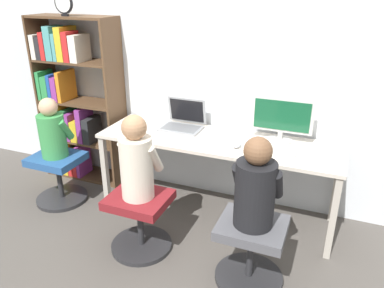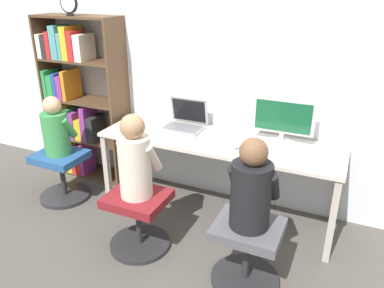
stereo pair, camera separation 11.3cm
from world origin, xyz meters
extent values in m
plane|color=#4C4742|center=(0.00, 0.00, 0.00)|extent=(14.00, 14.00, 0.00)
cube|color=silver|center=(0.00, 0.69, 1.30)|extent=(10.00, 0.05, 2.60)
cube|color=beige|center=(0.00, 0.31, 0.73)|extent=(2.11, 0.62, 0.03)
cube|color=#ADA497|center=(-1.01, 0.04, 0.36)|extent=(0.05, 0.05, 0.71)
cube|color=#ADA497|center=(1.01, 0.04, 0.36)|extent=(0.05, 0.05, 0.71)
cube|color=#ADA497|center=(-1.01, 0.58, 0.36)|extent=(0.05, 0.05, 0.71)
cube|color=#ADA497|center=(1.01, 0.58, 0.36)|extent=(0.05, 0.05, 0.71)
cylinder|color=beige|center=(0.50, 0.48, 0.75)|extent=(0.21, 0.21, 0.01)
cylinder|color=beige|center=(0.50, 0.48, 0.79)|extent=(0.04, 0.04, 0.07)
cube|color=beige|center=(0.50, 0.48, 0.97)|extent=(0.51, 0.02, 0.29)
cube|color=#144C2D|center=(0.50, 0.47, 0.97)|extent=(0.46, 0.01, 0.25)
cube|color=gray|center=(-0.39, 0.40, 0.75)|extent=(0.37, 0.25, 0.02)
cube|color=slate|center=(-0.39, 0.40, 0.76)|extent=(0.33, 0.20, 0.00)
cube|color=gray|center=(-0.39, 0.55, 0.89)|extent=(0.37, 0.06, 0.25)
cube|color=black|center=(-0.39, 0.55, 0.89)|extent=(0.33, 0.04, 0.21)
cube|color=silver|center=(0.47, 0.19, 0.75)|extent=(0.40, 0.14, 0.02)
cube|color=#BAB8AD|center=(0.47, 0.19, 0.77)|extent=(0.37, 0.12, 0.00)
ellipsoid|color=#99999E|center=(0.20, 0.21, 0.76)|extent=(0.06, 0.10, 0.03)
cylinder|color=#262628|center=(0.50, -0.42, 0.02)|extent=(0.49, 0.49, 0.04)
cylinder|color=#262628|center=(0.50, -0.42, 0.22)|extent=(0.05, 0.05, 0.38)
cube|color=#4C4C51|center=(0.50, -0.42, 0.45)|extent=(0.46, 0.40, 0.07)
cylinder|color=#262628|center=(-0.40, -0.40, 0.02)|extent=(0.49, 0.49, 0.04)
cylinder|color=#262628|center=(-0.40, -0.40, 0.22)|extent=(0.05, 0.05, 0.38)
cube|color=maroon|center=(-0.40, -0.40, 0.45)|extent=(0.46, 0.40, 0.07)
cylinder|color=black|center=(0.50, -0.42, 0.71)|extent=(0.27, 0.27, 0.46)
sphere|color=brown|center=(0.50, -0.42, 1.02)|extent=(0.18, 0.18, 0.18)
cylinder|color=black|center=(0.37, -0.36, 0.78)|extent=(0.08, 0.20, 0.25)
cylinder|color=black|center=(0.63, -0.36, 0.78)|extent=(0.08, 0.20, 0.25)
cylinder|color=beige|center=(-0.40, -0.40, 0.72)|extent=(0.25, 0.25, 0.48)
sphere|color=#A87A56|center=(-0.40, -0.40, 1.05)|extent=(0.18, 0.18, 0.18)
cylinder|color=beige|center=(-0.51, -0.33, 0.79)|extent=(0.07, 0.20, 0.26)
cylinder|color=beige|center=(-0.28, -0.33, 0.79)|extent=(0.07, 0.20, 0.26)
cube|color=#513823|center=(-2.00, 0.49, 0.85)|extent=(0.02, 0.33, 1.71)
cube|color=#513823|center=(-1.13, 0.49, 0.85)|extent=(0.02, 0.33, 1.71)
cube|color=#513823|center=(-1.57, 0.49, 0.01)|extent=(0.85, 0.32, 0.02)
cube|color=#513823|center=(-1.57, 0.49, 0.43)|extent=(0.85, 0.32, 0.02)
cube|color=#513823|center=(-1.57, 0.49, 0.85)|extent=(0.85, 0.32, 0.02)
cube|color=#513823|center=(-1.57, 0.49, 1.28)|extent=(0.85, 0.32, 0.02)
cube|color=#513823|center=(-1.57, 0.49, 1.70)|extent=(0.85, 0.32, 0.02)
cube|color=gold|center=(-1.96, 0.44, 0.14)|extent=(0.05, 0.22, 0.23)
cube|color=teal|center=(-1.90, 0.47, 0.15)|extent=(0.06, 0.28, 0.25)
cube|color=gold|center=(-1.84, 0.43, 0.21)|extent=(0.05, 0.19, 0.36)
cube|color=gold|center=(-1.77, 0.44, 0.15)|extent=(0.07, 0.22, 0.26)
cube|color=red|center=(-1.70, 0.45, 0.14)|extent=(0.06, 0.24, 0.23)
cube|color=red|center=(-1.64, 0.42, 0.15)|extent=(0.05, 0.18, 0.25)
cube|color=#8C338C|center=(-1.59, 0.45, 0.20)|extent=(0.04, 0.22, 0.36)
cube|color=#2D8C47|center=(-1.95, 0.44, 0.57)|extent=(0.07, 0.22, 0.26)
cube|color=#262628|center=(-1.88, 0.43, 0.57)|extent=(0.05, 0.19, 0.25)
cube|color=orange|center=(-1.82, 0.45, 0.62)|extent=(0.07, 0.23, 0.36)
cube|color=#2D8C47|center=(-1.74, 0.46, 0.60)|extent=(0.07, 0.25, 0.32)
cube|color=#8C338C|center=(-1.67, 0.45, 0.59)|extent=(0.06, 0.24, 0.29)
cube|color=gold|center=(-1.59, 0.45, 0.56)|extent=(0.08, 0.24, 0.22)
cube|color=#8C338C|center=(-1.51, 0.45, 0.63)|extent=(0.06, 0.23, 0.36)
cube|color=#262628|center=(-1.43, 0.45, 0.58)|extent=(0.08, 0.24, 0.26)
cube|color=#2D8C47|center=(-1.96, 0.44, 1.01)|extent=(0.04, 0.22, 0.29)
cube|color=#2D8C47|center=(-1.89, 0.47, 0.99)|extent=(0.08, 0.27, 0.25)
cube|color=#1E4C9E|center=(-1.83, 0.46, 1.00)|extent=(0.04, 0.25, 0.27)
cube|color=#8C338C|center=(-1.77, 0.45, 0.99)|extent=(0.07, 0.23, 0.25)
cube|color=orange|center=(-1.71, 0.46, 1.02)|extent=(0.04, 0.26, 0.31)
cube|color=silver|center=(-1.95, 0.44, 1.41)|extent=(0.06, 0.21, 0.24)
cube|color=#262628|center=(-1.89, 0.46, 1.40)|extent=(0.06, 0.25, 0.22)
cube|color=red|center=(-1.83, 0.45, 1.42)|extent=(0.06, 0.23, 0.27)
cube|color=teal|center=(-1.76, 0.44, 1.45)|extent=(0.08, 0.22, 0.33)
cube|color=teal|center=(-1.69, 0.44, 1.42)|extent=(0.04, 0.21, 0.26)
cube|color=gold|center=(-1.63, 0.46, 1.45)|extent=(0.08, 0.25, 0.32)
cube|color=red|center=(-1.55, 0.43, 1.43)|extent=(0.06, 0.19, 0.28)
cube|color=silver|center=(-1.47, 0.45, 1.41)|extent=(0.08, 0.24, 0.25)
cube|color=black|center=(-1.54, 0.39, 1.72)|extent=(0.07, 0.03, 0.02)
cylinder|color=black|center=(-1.54, 0.39, 1.82)|extent=(0.19, 0.02, 0.19)
cylinder|color=white|center=(-1.54, 0.38, 1.82)|extent=(0.16, 0.00, 0.16)
cylinder|color=#262628|center=(-1.49, -0.05, 0.02)|extent=(0.49, 0.49, 0.04)
cylinder|color=#262628|center=(-1.49, -0.05, 0.22)|extent=(0.05, 0.05, 0.38)
cube|color=#234C84|center=(-1.49, -0.05, 0.45)|extent=(0.46, 0.40, 0.07)
cylinder|color=#388C47|center=(-1.49, -0.05, 0.69)|extent=(0.24, 0.24, 0.41)
sphere|color=tan|center=(-1.49, -0.05, 0.97)|extent=(0.17, 0.17, 0.17)
cylinder|color=#388C47|center=(-1.61, 0.00, 0.75)|extent=(0.07, 0.17, 0.23)
cylinder|color=#388C47|center=(-1.38, 0.00, 0.75)|extent=(0.07, 0.17, 0.23)
camera|label=1|loc=(0.92, -2.55, 1.98)|focal=35.00mm
camera|label=2|loc=(1.02, -2.51, 1.98)|focal=35.00mm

